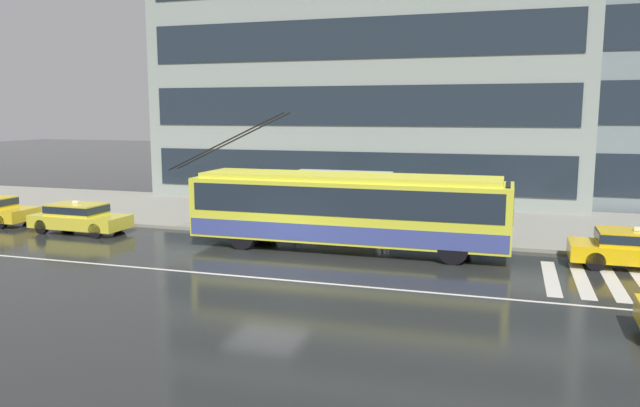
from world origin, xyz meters
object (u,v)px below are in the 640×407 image
(trolleybus, at_px, (348,208))
(bus_shelter, at_px, (343,186))
(taxi_queued_behind_bus, at_px, (79,217))
(pedestrian_at_shelter, at_px, (453,214))
(pedestrian_approaching_curb, at_px, (484,196))

(trolleybus, relative_size, bus_shelter, 3.19)
(taxi_queued_behind_bus, xyz_separation_m, pedestrian_at_shelter, (15.68, 2.90, 0.43))
(trolleybus, distance_m, bus_shelter, 3.61)
(trolleybus, xyz_separation_m, pedestrian_at_shelter, (3.70, 2.67, -0.46))
(taxi_queued_behind_bus, distance_m, pedestrian_at_shelter, 15.95)
(bus_shelter, height_order, pedestrian_at_shelter, bus_shelter)
(taxi_queued_behind_bus, height_order, pedestrian_approaching_curb, pedestrian_approaching_curb)
(taxi_queued_behind_bus, xyz_separation_m, pedestrian_approaching_curb, (16.84, 3.50, 1.13))
(trolleybus, bearing_deg, pedestrian_at_shelter, 35.85)
(trolleybus, height_order, taxi_queued_behind_bus, trolleybus)
(trolleybus, relative_size, pedestrian_approaching_curb, 6.54)
(bus_shelter, bearing_deg, trolleybus, -71.96)
(taxi_queued_behind_bus, relative_size, pedestrian_approaching_curb, 2.10)
(taxi_queued_behind_bus, height_order, bus_shelter, bus_shelter)
(trolleybus, bearing_deg, pedestrian_approaching_curb, 33.99)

